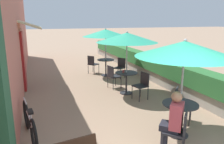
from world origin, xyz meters
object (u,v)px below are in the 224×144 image
Objects in this scene: cafe_chair_near_right at (180,102)px; coffee_cup_mid at (123,71)px; cafe_chair_far_right at (92,63)px; bicycle_leaning at (30,124)px; cafe_chair_mid_right at (113,75)px; coffee_cup_far at (106,58)px; patio_umbrella_mid at (127,38)px; patio_table_far at (106,64)px; patio_table_near at (180,112)px; patio_table_mid at (126,78)px; seated_patron_near_left at (173,120)px; cafe_chair_near_left at (179,129)px; coffee_cup_near at (182,103)px; patio_umbrella_near at (185,49)px; cafe_chair_far_left at (120,66)px; cafe_chair_mid_left at (142,84)px; patio_umbrella_far at (106,33)px.

coffee_cup_mid is (-0.52, 2.46, 0.28)m from cafe_chair_near_right.
bicycle_leaning is (-2.75, -5.23, -0.16)m from cafe_chair_far_right.
cafe_chair_mid_right is 2.11m from coffee_cup_far.
patio_umbrella_mid is 2.96m from patio_table_far.
patio_table_near is 1.00× the size of patio_table_mid.
seated_patron_near_left is 4.21m from cafe_chair_mid_right.
coffee_cup_far is at bearing 38.28° from cafe_chair_near_left.
coffee_cup_near is at bearing -91.41° from patio_table_far.
cafe_chair_mid_right is 1.95m from patio_table_far.
patio_umbrella_near is 1.15m from coffee_cup_near.
cafe_chair_far_left is 0.48× the size of bicycle_leaning.
cafe_chair_mid_right is at bearing 102.75° from coffee_cup_mid.
patio_table_mid is at bearing 0.00° from patio_umbrella_mid.
cafe_chair_mid_right is 0.48× the size of bicycle_leaning.
patio_table_far is at bearing 155.15° from cafe_chair_mid_right.
coffee_cup_far is (0.14, 2.74, -1.14)m from patio_umbrella_mid.
patio_table_near is 3.05m from coffee_cup_mid.
cafe_chair_mid_right is 2.46m from cafe_chair_far_right.
patio_table_far is (0.10, 2.60, -1.40)m from patio_umbrella_mid.
coffee_cup_near and coffee_cup_mid have the same top height.
patio_table_near is at bearing -10.85° from cafe_chair_mid_right.
patio_umbrella_mid is at bearing -9.96° from coffee_cup_mid.
cafe_chair_near_left and cafe_chair_far_right have the same top height.
patio_table_far is 5.71m from bicycle_leaning.
coffee_cup_near is at bearing -26.34° from bicycle_leaning.
bicycle_leaning is at bearing 104.44° from cafe_chair_near_left.
cafe_chair_mid_left is 0.40× the size of patio_umbrella_far.
patio_umbrella_near is 5.79m from patio_table_far.
patio_table_mid is 1.40m from patio_umbrella_mid.
cafe_chair_mid_right is (-0.23, 3.70, -1.43)m from patio_umbrella_near.
patio_umbrella_near is at bearing -10.85° from cafe_chair_mid_right.
cafe_chair_near_left is at bearing -90.00° from seated_patron_near_left.
patio_table_far is at bearing -106.38° from coffee_cup_far.
coffee_cup_far is at bearing 16.64° from cafe_chair_far_right.
coffee_cup_far is (0.18, 5.83, 0.00)m from coffee_cup_near.
seated_patron_near_left is at bearing -96.14° from patio_table_far.
bicycle_leaning is (-3.73, -4.15, -0.16)m from cafe_chair_far_left.
coffee_cup_far is (0.62, 6.33, 0.28)m from cafe_chair_near_left.
patio_table_near is 0.89× the size of cafe_chair_far_right.
coffee_cup_near is 3.29m from bicycle_leaning.
patio_table_near is 1.00× the size of patio_table_far.
cafe_chair_far_right is (-0.39, 3.14, -0.03)m from patio_table_mid.
coffee_cup_near is at bearing 158.72° from cafe_chair_mid_left.
coffee_cup_near is at bearing -91.78° from coffee_cup_far.
cafe_chair_far_right is at bearing 43.12° from cafe_chair_near_left.
cafe_chair_mid_left is 9.67× the size of coffee_cup_far.
patio_table_far is at bearing 46.87° from bicycle_leaning.
coffee_cup_far is at bearing 87.03° from patio_table_mid.
cafe_chair_mid_left is 2.77m from cafe_chair_far_left.
cafe_chair_far_left is (0.62, 5.08, -1.43)m from patio_umbrella_near.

